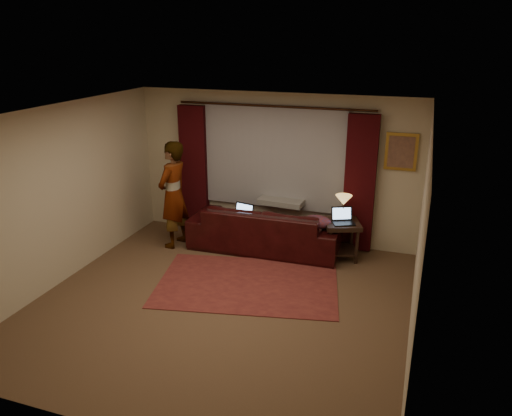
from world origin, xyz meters
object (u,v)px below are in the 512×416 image
at_px(sofa, 266,220).
at_px(tiffany_lamp, 343,208).
at_px(laptop_table, 344,216).
at_px(end_table, 341,240).
at_px(person, 173,195).
at_px(laptop_sofa, 240,213).

relative_size(sofa, tiffany_lamp, 5.98).
bearing_deg(laptop_table, end_table, 88.39).
relative_size(sofa, end_table, 4.00).
bearing_deg(end_table, person, -172.27).
height_order(sofa, person, person).
bearing_deg(tiffany_lamp, person, -170.94).
xyz_separation_m(sofa, tiffany_lamp, (1.29, 0.08, 0.34)).
bearing_deg(person, tiffany_lamp, 106.67).
relative_size(laptop_sofa, laptop_table, 1.04).
height_order(tiffany_lamp, laptop_table, tiffany_lamp).
distance_m(sofa, person, 1.63).
bearing_deg(laptop_sofa, person, -155.45).
distance_m(tiffany_lamp, laptop_table, 0.17).
bearing_deg(person, end_table, 105.34).
bearing_deg(end_table, laptop_sofa, -174.95).
distance_m(laptop_sofa, end_table, 1.74).
bearing_deg(sofa, laptop_table, 176.22).
distance_m(laptop_sofa, tiffany_lamp, 1.73).
xyz_separation_m(sofa, laptop_table, (1.33, -0.06, 0.25)).
height_order(laptop_sofa, laptop_table, laptop_table).
distance_m(tiffany_lamp, person, 2.86).
height_order(sofa, end_table, sofa).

